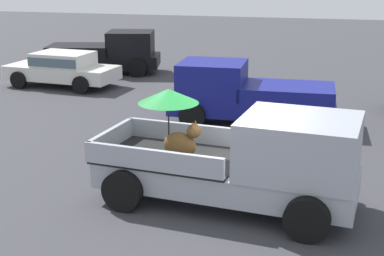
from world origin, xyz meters
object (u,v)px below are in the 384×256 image
Objects in this scene: parked_sedan_far at (62,67)px; pickup_truck_far at (245,94)px; pickup_truck_red at (108,53)px; pickup_truck_main at (248,160)px.

pickup_truck_far is at bearing 161.64° from parked_sedan_far.
pickup_truck_far is (7.03, -6.37, 0.00)m from pickup_truck_red.
pickup_truck_far is (-1.00, 5.88, -0.09)m from pickup_truck_main.
pickup_truck_red is at bearing -44.02° from pickup_truck_far.
pickup_truck_red and pickup_truck_far have the same top height.
pickup_truck_red is 3.15m from parked_sedan_far.
parked_sedan_far is (-0.60, -3.09, -0.13)m from pickup_truck_red.
pickup_truck_main reaches higher than pickup_truck_far.
pickup_truck_red is 9.49m from pickup_truck_far.
pickup_truck_far is 8.31m from parked_sedan_far.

